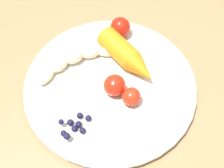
{
  "coord_description": "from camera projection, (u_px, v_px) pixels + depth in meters",
  "views": [
    {
      "loc": [
        -0.22,
        0.16,
        1.25
      ],
      "look_at": [
        0.06,
        -0.0,
        0.74
      ],
      "focal_mm": 51.02,
      "sensor_mm": 36.0,
      "label": 1
    }
  ],
  "objects": [
    {
      "name": "dining_table",
      "position": [
        125.0,
        133.0,
        0.66
      ],
      "size": [
        1.17,
        0.72,
        0.73
      ],
      "color": "#927049",
      "rests_on": "ground_plane"
    },
    {
      "name": "plate",
      "position": [
        112.0,
        85.0,
        0.6
      ],
      "size": [
        0.33,
        0.33,
        0.02
      ],
      "color": "silver",
      "rests_on": "dining_table"
    },
    {
      "name": "banana",
      "position": [
        75.0,
        59.0,
        0.62
      ],
      "size": [
        0.05,
        0.17,
        0.03
      ],
      "color": "beige",
      "rests_on": "plate"
    },
    {
      "name": "carrot_orange",
      "position": [
        128.0,
        57.0,
        0.61
      ],
      "size": [
        0.14,
        0.06,
        0.04
      ],
      "color": "orange",
      "rests_on": "plate"
    },
    {
      "name": "blueberry_pile",
      "position": [
        74.0,
        125.0,
        0.55
      ],
      "size": [
        0.04,
        0.06,
        0.02
      ],
      "color": "#191638",
      "rests_on": "plate"
    },
    {
      "name": "tomato_near",
      "position": [
        113.0,
        86.0,
        0.58
      ],
      "size": [
        0.04,
        0.04,
        0.04
      ],
      "primitive_type": "sphere",
      "color": "red",
      "rests_on": "plate"
    },
    {
      "name": "tomato_mid",
      "position": [
        120.0,
        27.0,
        0.65
      ],
      "size": [
        0.04,
        0.04,
        0.04
      ],
      "primitive_type": "sphere",
      "color": "red",
      "rests_on": "plate"
    },
    {
      "name": "tomato_far",
      "position": [
        131.0,
        97.0,
        0.57
      ],
      "size": [
        0.03,
        0.03,
        0.03
      ],
      "primitive_type": "sphere",
      "color": "red",
      "rests_on": "plate"
    }
  ]
}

